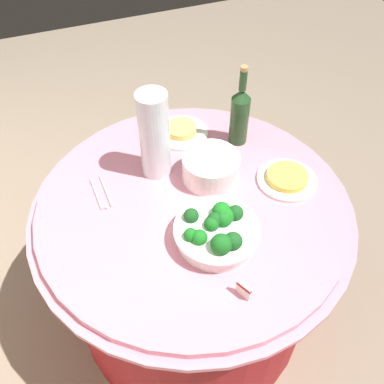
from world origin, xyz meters
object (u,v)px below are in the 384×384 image
object	(u,v)px
broccoli_bowl	(217,232)
wine_bottle	(240,114)
decorative_fruit_vase	(155,140)
food_plate_fried_egg	(287,178)
serving_tongs	(101,193)
plate_stack	(211,168)
label_placard_front	(244,290)
food_plate_noodles	(181,131)

from	to	relation	value
broccoli_bowl	wine_bottle	xyz separation A→B (m)	(0.43, -0.28, 0.08)
decorative_fruit_vase	food_plate_fried_egg	world-z (taller)	decorative_fruit_vase
serving_tongs	plate_stack	bearing A→B (deg)	-99.04
serving_tongs	label_placard_front	xyz separation A→B (m)	(-0.55, -0.30, 0.03)
wine_bottle	decorative_fruit_vase	bearing A→B (deg)	97.47
wine_bottle	label_placard_front	bearing A→B (deg)	156.03
wine_bottle	decorative_fruit_vase	xyz separation A→B (m)	(-0.05, 0.36, 0.02)
plate_stack	food_plate_fried_egg	size ratio (longest dim) A/B	0.95
plate_stack	serving_tongs	world-z (taller)	plate_stack
decorative_fruit_vase	serving_tongs	size ratio (longest dim) A/B	2.04
label_placard_front	decorative_fruit_vase	bearing A→B (deg)	6.76
plate_stack	food_plate_fried_egg	distance (m)	0.28
decorative_fruit_vase	label_placard_front	xyz separation A→B (m)	(-0.60, -0.07, -0.12)
wine_bottle	food_plate_fried_egg	distance (m)	0.31
serving_tongs	food_plate_noodles	bearing A→B (deg)	-61.03
decorative_fruit_vase	serving_tongs	distance (m)	0.27
serving_tongs	food_plate_fried_egg	size ratio (longest dim) A/B	0.76
wine_bottle	serving_tongs	size ratio (longest dim) A/B	2.01
decorative_fruit_vase	food_plate_noodles	size ratio (longest dim) A/B	1.55
food_plate_noodles	label_placard_front	world-z (taller)	label_placard_front
broccoli_bowl	label_placard_front	distance (m)	0.21
serving_tongs	food_plate_noodles	world-z (taller)	food_plate_noodles
wine_bottle	food_plate_noodles	bearing A→B (deg)	58.77
label_placard_front	food_plate_fried_egg	bearing A→B (deg)	-44.13
broccoli_bowl	label_placard_front	world-z (taller)	broccoli_bowl
broccoli_bowl	decorative_fruit_vase	world-z (taller)	decorative_fruit_vase
decorative_fruit_vase	label_placard_front	size ratio (longest dim) A/B	6.18
plate_stack	broccoli_bowl	bearing A→B (deg)	161.08
decorative_fruit_vase	food_plate_noodles	xyz separation A→B (m)	(0.17, -0.16, -0.13)
plate_stack	decorative_fruit_vase	world-z (taller)	decorative_fruit_vase
serving_tongs	decorative_fruit_vase	bearing A→B (deg)	-78.34
decorative_fruit_vase	wine_bottle	bearing A→B (deg)	-82.53
decorative_fruit_vase	food_plate_fried_egg	bearing A→B (deg)	-118.21
decorative_fruit_vase	food_plate_noodles	bearing A→B (deg)	-43.74
food_plate_noodles	broccoli_bowl	bearing A→B (deg)	171.68
food_plate_noodles	serving_tongs	bearing A→B (deg)	118.97
plate_stack	food_plate_noodles	xyz separation A→B (m)	(0.28, 0.01, -0.04)
wine_bottle	food_plate_noodles	world-z (taller)	wine_bottle
food_plate_noodles	label_placard_front	bearing A→B (deg)	173.37
plate_stack	wine_bottle	size ratio (longest dim) A/B	0.62
plate_stack	label_placard_front	bearing A→B (deg)	168.14
food_plate_noodles	food_plate_fried_egg	bearing A→B (deg)	-145.90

